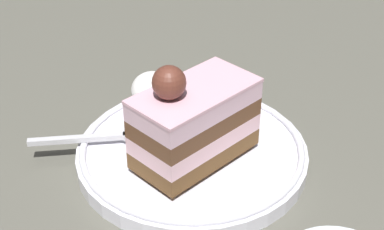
{
  "coord_description": "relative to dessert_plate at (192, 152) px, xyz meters",
  "views": [
    {
      "loc": [
        0.38,
        -0.07,
        0.32
      ],
      "look_at": [
        -0.02,
        0.02,
        0.05
      ],
      "focal_mm": 53.97,
      "sensor_mm": 36.0,
      "label": 1
    }
  ],
  "objects": [
    {
      "name": "ground_plane",
      "position": [
        0.02,
        -0.02,
        -0.01
      ],
      "size": [
        2.4,
        2.4,
        0.0
      ],
      "primitive_type": "plane",
      "color": "#57564C"
    },
    {
      "name": "dessert_plate",
      "position": [
        0.0,
        0.0,
        0.0
      ],
      "size": [
        0.2,
        0.2,
        0.02
      ],
      "color": "white",
      "rests_on": "ground_plane"
    },
    {
      "name": "cake_slice",
      "position": [
        0.02,
        -0.0,
        0.04
      ],
      "size": [
        0.1,
        0.12,
        0.09
      ],
      "color": "brown",
      "rests_on": "dessert_plate"
    },
    {
      "name": "whipped_cream_dollop",
      "position": [
        -0.07,
        -0.03,
        0.03
      ],
      "size": [
        0.04,
        0.04,
        0.03
      ],
      "primitive_type": "ellipsoid",
      "color": "white",
      "rests_on": "dessert_plate"
    },
    {
      "name": "fork",
      "position": [
        -0.02,
        -0.07,
        0.01
      ],
      "size": [
        0.02,
        0.13,
        0.0
      ],
      "color": "silver",
      "rests_on": "dessert_plate"
    }
  ]
}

